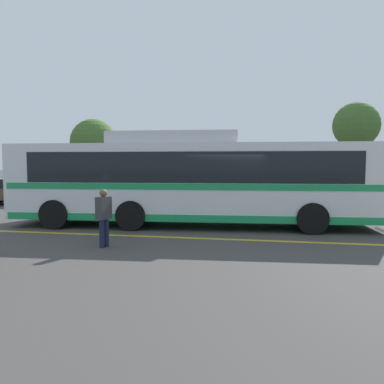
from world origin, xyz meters
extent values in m
plane|color=#423F3D|center=(0.00, 0.00, 0.00)|extent=(220.00, 220.00, 0.00)
cube|color=gold|center=(-1.25, -2.17, 0.00)|extent=(32.72, 0.20, 0.01)
cube|color=#99999E|center=(-1.25, 7.13, 0.07)|extent=(40.72, 0.36, 0.15)
cube|color=silver|center=(-1.25, 0.03, 1.61)|extent=(12.86, 3.35, 2.58)
cube|color=black|center=(-1.25, 0.03, 2.10)|extent=(11.09, 3.26, 1.01)
cube|color=#198C4C|center=(-1.25, 0.03, 1.47)|extent=(12.61, 3.37, 0.20)
cube|color=#198C4C|center=(-1.25, 0.03, 0.44)|extent=(12.61, 3.36, 0.24)
cube|color=black|center=(5.11, 0.48, 1.66)|extent=(0.19, 2.15, 1.89)
cube|color=black|center=(5.11, 0.48, 2.75)|extent=(0.16, 1.71, 0.24)
cube|color=silver|center=(-1.88, -0.02, 3.11)|extent=(4.58, 2.27, 0.41)
cylinder|color=black|center=(2.60, 1.48, 0.50)|extent=(1.02, 0.35, 1.00)
cylinder|color=black|center=(2.77, -0.87, 0.50)|extent=(1.02, 0.35, 1.00)
cylinder|color=black|center=(-3.23, 1.07, 0.50)|extent=(1.02, 0.35, 1.00)
cylinder|color=black|center=(-3.07, -1.28, 0.50)|extent=(1.02, 0.35, 1.00)
cylinder|color=black|center=(-5.90, 0.88, 0.50)|extent=(1.02, 0.35, 1.00)
cylinder|color=black|center=(-5.73, -1.47, 0.50)|extent=(1.02, 0.35, 1.00)
cube|color=#4C3823|center=(-12.40, 5.19, 0.61)|extent=(4.04, 1.83, 0.62)
cube|color=black|center=(-12.50, 5.20, 1.16)|extent=(1.72, 1.55, 0.49)
cylinder|color=black|center=(-11.14, 5.95, 0.30)|extent=(0.61, 0.22, 0.60)
cylinder|color=black|center=(-11.20, 4.35, 0.30)|extent=(0.61, 0.22, 0.60)
cylinder|color=black|center=(-13.60, 6.04, 0.30)|extent=(0.61, 0.22, 0.60)
cube|color=navy|center=(-6.05, 5.39, 0.60)|extent=(4.85, 2.24, 0.60)
cube|color=black|center=(-5.93, 5.40, 1.12)|extent=(2.10, 1.80, 0.43)
cylinder|color=black|center=(-7.44, 4.39, 0.30)|extent=(0.61, 0.25, 0.60)
cylinder|color=black|center=(-7.58, 6.16, 0.30)|extent=(0.61, 0.25, 0.60)
cylinder|color=black|center=(-4.52, 4.62, 0.30)|extent=(0.61, 0.25, 0.60)
cylinder|color=black|center=(-4.66, 6.39, 0.30)|extent=(0.61, 0.25, 0.60)
cube|color=black|center=(-0.74, 5.22, 0.66)|extent=(4.70, 1.70, 0.73)
cube|color=black|center=(-0.62, 5.22, 1.32)|extent=(1.98, 1.49, 0.58)
cylinder|color=black|center=(-2.19, 4.41, 0.30)|extent=(0.60, 0.20, 0.60)
cylinder|color=black|center=(-2.20, 6.01, 0.30)|extent=(0.60, 0.20, 0.60)
cylinder|color=black|center=(0.72, 4.43, 0.30)|extent=(0.60, 0.20, 0.60)
cylinder|color=black|center=(0.71, 6.02, 0.30)|extent=(0.60, 0.20, 0.60)
cube|color=maroon|center=(4.73, 4.91, 0.64)|extent=(4.23, 2.12, 0.68)
cube|color=black|center=(4.83, 4.91, 1.24)|extent=(1.84, 1.71, 0.52)
cylinder|color=black|center=(3.54, 3.96, 0.30)|extent=(0.61, 0.25, 0.60)
cylinder|color=black|center=(3.39, 5.64, 0.30)|extent=(0.61, 0.25, 0.60)
cylinder|color=black|center=(6.06, 4.17, 0.30)|extent=(0.61, 0.25, 0.60)
cylinder|color=black|center=(5.92, 5.85, 0.30)|extent=(0.61, 0.25, 0.60)
cylinder|color=#191E38|center=(-2.95, -3.86, 0.37)|extent=(0.14, 0.14, 0.75)
cylinder|color=#191E38|center=(-2.90, -3.70, 0.37)|extent=(0.14, 0.14, 0.75)
cube|color=#333338|center=(-2.92, -3.78, 1.05)|extent=(0.33, 0.47, 0.59)
sphere|color=brown|center=(-2.92, -3.78, 1.44)|extent=(0.20, 0.20, 0.20)
cylinder|color=#513823|center=(6.95, 11.98, 1.78)|extent=(0.28, 0.28, 3.56)
sphere|color=#3D6028|center=(6.95, 11.98, 4.62)|extent=(2.84, 2.84, 2.84)
cylinder|color=#513823|center=(-10.56, 11.98, 1.26)|extent=(0.28, 0.28, 2.52)
sphere|color=#3D6028|center=(-10.56, 11.98, 3.74)|extent=(3.27, 3.27, 3.27)
camera|label=1|loc=(1.16, -13.01, 2.21)|focal=35.00mm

